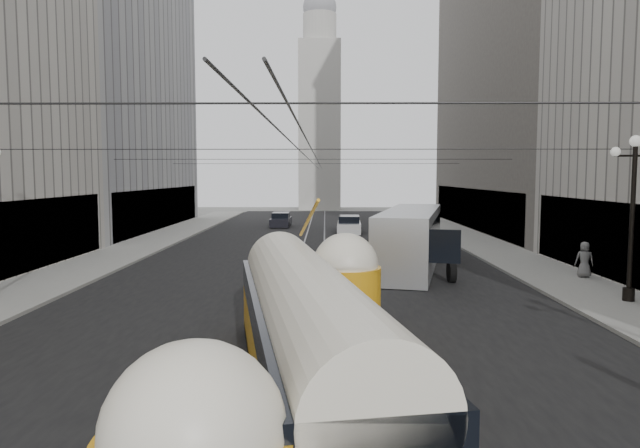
{
  "coord_description": "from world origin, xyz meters",
  "views": [
    {
      "loc": [
        0.81,
        -3.9,
        5.02
      ],
      "look_at": [
        0.62,
        16.58,
        3.26
      ],
      "focal_mm": 32.0,
      "sensor_mm": 36.0,
      "label": 1
    }
  ],
  "objects": [
    {
      "name": "rail_right",
      "position": [
        0.75,
        32.5,
        0.0
      ],
      "size": [
        0.12,
        85.0,
        0.04
      ],
      "primitive_type": "cube",
      "color": "gray",
      "rests_on": "ground"
    },
    {
      "name": "catenary",
      "position": [
        0.12,
        31.49,
        5.88
      ],
      "size": [
        25.0,
        72.0,
        0.23
      ],
      "color": "black",
      "rests_on": "ground"
    },
    {
      "name": "rail_left",
      "position": [
        -0.75,
        32.5,
        0.0
      ],
      "size": [
        0.12,
        85.0,
        0.04
      ],
      "primitive_type": "cube",
      "color": "gray",
      "rests_on": "ground"
    },
    {
      "name": "building_left_far",
      "position": [
        -19.99,
        48.0,
        14.31
      ],
      "size": [
        12.6,
        28.6,
        28.6
      ],
      "color": "#999999",
      "rests_on": "ground"
    },
    {
      "name": "road",
      "position": [
        0.0,
        32.5,
        0.0
      ],
      "size": [
        20.0,
        85.0,
        0.02
      ],
      "primitive_type": "cube",
      "color": "black",
      "rests_on": "ground"
    },
    {
      "name": "pedestrian_sidewalk_right",
      "position": [
        13.17,
        23.08,
        1.01
      ],
      "size": [
        0.92,
        0.67,
        1.71
      ],
      "primitive_type": "imported",
      "rotation": [
        0.0,
        0.0,
        2.94
      ],
      "color": "slate",
      "rests_on": "sidewalk_right"
    },
    {
      "name": "sidewalk_right",
      "position": [
        12.0,
        36.0,
        0.07
      ],
      "size": [
        4.0,
        72.0,
        0.15
      ],
      "primitive_type": "cube",
      "color": "gray",
      "rests_on": "ground"
    },
    {
      "name": "building_right_far",
      "position": [
        20.0,
        48.0,
        16.31
      ],
      "size": [
        12.6,
        32.6,
        32.6
      ],
      "color": "#514C47",
      "rests_on": "ground"
    },
    {
      "name": "lamppost_right_mid",
      "position": [
        12.6,
        18.0,
        3.74
      ],
      "size": [
        1.86,
        0.44,
        6.37
      ],
      "color": "black",
      "rests_on": "sidewalk_right"
    },
    {
      "name": "sedan_white_far",
      "position": [
        2.86,
        45.03,
        0.69
      ],
      "size": [
        2.15,
        4.88,
        1.52
      ],
      "color": "silver",
      "rests_on": "ground"
    },
    {
      "name": "sedan_dark_far",
      "position": [
        -3.49,
        51.27,
        0.63
      ],
      "size": [
        1.89,
        4.43,
        1.39
      ],
      "color": "black",
      "rests_on": "ground"
    },
    {
      "name": "distant_tower",
      "position": [
        0.0,
        80.0,
        14.97
      ],
      "size": [
        6.0,
        6.0,
        31.36
      ],
      "color": "#B2AFA8",
      "rests_on": "ground"
    },
    {
      "name": "streetcar",
      "position": [
        0.4,
        8.37,
        1.56
      ],
      "size": [
        4.46,
        14.52,
        3.2
      ],
      "color": "orange",
      "rests_on": "ground"
    },
    {
      "name": "sidewalk_left",
      "position": [
        -12.0,
        36.0,
        0.07
      ],
      "size": [
        4.0,
        72.0,
        0.15
      ],
      "primitive_type": "cube",
      "color": "gray",
      "rests_on": "ground"
    },
    {
      "name": "city_bus",
      "position": [
        5.43,
        26.63,
        1.73
      ],
      "size": [
        5.44,
        12.84,
        3.16
      ],
      "color": "#AFB1B5",
      "rests_on": "ground"
    }
  ]
}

